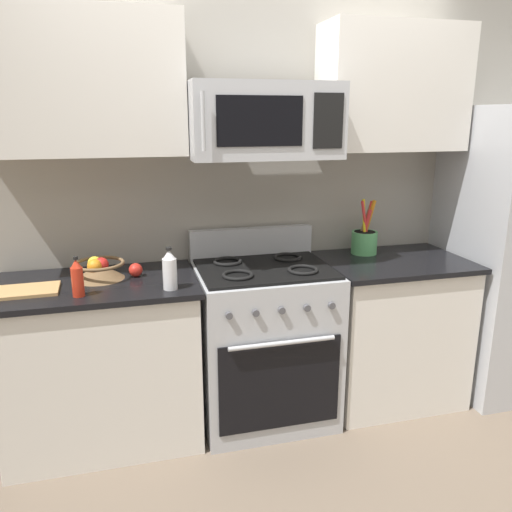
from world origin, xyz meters
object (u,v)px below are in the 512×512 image
at_px(bottle_hot_sauce, 77,278).
at_px(fruit_basket, 99,269).
at_px(cutting_board, 18,291).
at_px(bottle_vinegar, 170,270).
at_px(apple_loose, 136,270).
at_px(microwave, 263,121).
at_px(utensil_crock, 364,240).
at_px(range_oven, 264,341).

bearing_deg(bottle_hot_sauce, fruit_basket, 71.46).
distance_m(cutting_board, bottle_vinegar, 0.74).
distance_m(fruit_basket, bottle_hot_sauce, 0.28).
xyz_separation_m(apple_loose, bottle_hot_sauce, (-0.28, -0.25, 0.05)).
height_order(microwave, bottle_vinegar, microwave).
bearing_deg(utensil_crock, bottle_vinegar, -162.91).
bearing_deg(apple_loose, cutting_board, -167.42).
distance_m(bottle_vinegar, bottle_hot_sauce, 0.44).
bearing_deg(fruit_basket, apple_loose, -3.29).
relative_size(microwave, fruit_basket, 2.96).
bearing_deg(range_oven, bottle_vinegar, -159.64).
height_order(range_oven, bottle_vinegar, bottle_vinegar).
xyz_separation_m(microwave, apple_loose, (-0.70, 0.03, -0.77)).
distance_m(range_oven, apple_loose, 0.85).
distance_m(range_oven, utensil_crock, 0.89).
xyz_separation_m(fruit_basket, bottle_vinegar, (0.35, -0.27, 0.04)).
bearing_deg(bottle_hot_sauce, cutting_board, 157.19).
bearing_deg(utensil_crock, microwave, -167.69).
bearing_deg(fruit_basket, bottle_hot_sauce, -108.54).
xyz_separation_m(fruit_basket, cutting_board, (-0.38, -0.14, -0.05)).
distance_m(utensil_crock, fruit_basket, 1.60).
xyz_separation_m(microwave, cutting_board, (-1.27, -0.10, -0.80)).
bearing_deg(cutting_board, bottle_hot_sauce, -22.81).
relative_size(utensil_crock, fruit_basket, 1.28).
distance_m(utensil_crock, apple_loose, 1.41).
xyz_separation_m(range_oven, bottle_vinegar, (-0.54, -0.20, 0.54)).
xyz_separation_m(microwave, bottle_vinegar, (-0.54, -0.23, -0.71)).
bearing_deg(fruit_basket, cutting_board, -160.04).
xyz_separation_m(utensil_crock, cutting_board, (-1.97, -0.25, -0.08)).
distance_m(fruit_basket, apple_loose, 0.19).
distance_m(fruit_basket, cutting_board, 0.40).
height_order(apple_loose, bottle_vinegar, bottle_vinegar).
xyz_separation_m(microwave, fruit_basket, (-0.89, 0.04, -0.76)).
relative_size(fruit_basket, bottle_vinegar, 1.24).
height_order(microwave, utensil_crock, microwave).
relative_size(apple_loose, cutting_board, 0.19).
bearing_deg(bottle_vinegar, apple_loose, 122.20).
relative_size(range_oven, apple_loose, 14.80).
relative_size(range_oven, cutting_board, 2.88).
distance_m(microwave, apple_loose, 1.05).
xyz_separation_m(fruit_basket, bottle_hot_sauce, (-0.09, -0.26, 0.04)).
bearing_deg(microwave, range_oven, -89.99).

